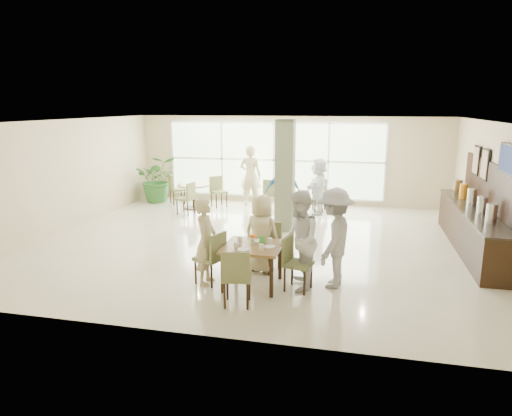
% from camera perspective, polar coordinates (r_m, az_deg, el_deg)
% --- Properties ---
extents(ground, '(10.00, 10.00, 0.00)m').
position_cam_1_polar(ground, '(10.73, 0.38, -4.30)').
color(ground, beige).
rests_on(ground, ground).
extents(room_shell, '(10.00, 10.00, 10.00)m').
position_cam_1_polar(room_shell, '(10.35, 0.40, 4.75)').
color(room_shell, white).
rests_on(room_shell, ground).
extents(window_bank, '(7.00, 0.04, 7.00)m').
position_cam_1_polar(window_bank, '(14.83, 2.24, 6.00)').
color(window_bank, silver).
rests_on(window_bank, ground).
extents(column, '(0.45, 0.45, 2.80)m').
position_cam_1_polar(column, '(11.49, 3.64, 4.00)').
color(column, '#626E4C').
rests_on(column, ground).
extents(main_table, '(1.00, 1.00, 0.75)m').
position_cam_1_polar(main_table, '(8.02, -0.43, -5.28)').
color(main_table, brown).
rests_on(main_table, ground).
extents(round_table_left, '(1.00, 1.00, 0.75)m').
position_cam_1_polar(round_table_left, '(14.24, -7.78, 2.15)').
color(round_table_left, brown).
rests_on(round_table_left, ground).
extents(round_table_right, '(1.05, 1.05, 0.75)m').
position_cam_1_polar(round_table_right, '(13.51, 4.49, 1.71)').
color(round_table_right, brown).
rests_on(round_table_right, ground).
extents(chairs_main_table, '(2.16, 2.16, 0.95)m').
position_cam_1_polar(chairs_main_table, '(8.07, -0.38, -6.59)').
color(chairs_main_table, olive).
rests_on(chairs_main_table, ground).
extents(chairs_table_left, '(2.08, 1.91, 0.95)m').
position_cam_1_polar(chairs_table_left, '(14.27, -7.77, 1.87)').
color(chairs_table_left, olive).
rests_on(chairs_table_left, ground).
extents(chairs_table_right, '(1.99, 1.74, 0.95)m').
position_cam_1_polar(chairs_table_right, '(13.52, 4.58, 1.33)').
color(chairs_table_right, olive).
rests_on(chairs_table_right, ground).
extents(tabletop_clutter, '(0.73, 0.75, 0.21)m').
position_cam_1_polar(tabletop_clutter, '(7.97, -0.25, -4.31)').
color(tabletop_clutter, white).
rests_on(tabletop_clutter, main_table).
extents(buffet_counter, '(0.64, 4.70, 1.95)m').
position_cam_1_polar(buffet_counter, '(11.12, 25.40, -1.99)').
color(buffet_counter, black).
rests_on(buffet_counter, ground).
extents(wall_tv, '(0.06, 1.00, 0.58)m').
position_cam_1_polar(wall_tv, '(9.85, 28.99, 5.36)').
color(wall_tv, black).
rests_on(wall_tv, ground).
extents(framed_art_a, '(0.05, 0.55, 0.70)m').
position_cam_1_polar(framed_art_a, '(11.42, 26.72, 4.89)').
color(framed_art_a, black).
rests_on(framed_art_a, ground).
extents(framed_art_b, '(0.05, 0.55, 0.70)m').
position_cam_1_polar(framed_art_b, '(12.19, 25.85, 5.39)').
color(framed_art_b, black).
rests_on(framed_art_b, ground).
extents(potted_plant, '(1.81, 1.81, 1.52)m').
position_cam_1_polar(potted_plant, '(15.41, -12.18, 3.58)').
color(potted_plant, '#2C6428').
rests_on(potted_plant, ground).
extents(teen_left, '(0.39, 0.58, 1.56)m').
position_cam_1_polar(teen_left, '(8.16, -6.27, -4.19)').
color(teen_left, '#CBB987').
rests_on(teen_left, ground).
extents(teen_far, '(0.82, 0.60, 1.51)m').
position_cam_1_polar(teen_far, '(8.69, 0.71, -3.23)').
color(teen_far, '#CBB987').
rests_on(teen_far, ground).
extents(teen_right, '(0.78, 0.94, 1.75)m').
position_cam_1_polar(teen_right, '(7.88, 5.36, -4.07)').
color(teen_right, white).
rests_on(teen_right, ground).
extents(teen_standing, '(0.86, 1.25, 1.77)m').
position_cam_1_polar(teen_standing, '(8.07, 9.73, -3.71)').
color(teen_standing, '#AAAAAD').
rests_on(teen_standing, ground).
extents(adult_a, '(1.01, 0.64, 1.63)m').
position_cam_1_polar(adult_a, '(12.57, 3.38, 2.05)').
color(adult_a, '#3F89BF').
rests_on(adult_a, ground).
extents(adult_b, '(0.72, 1.56, 1.65)m').
position_cam_1_polar(adult_b, '(13.48, 7.82, 2.74)').
color(adult_b, white).
rests_on(adult_b, ground).
extents(adult_standing, '(0.73, 0.51, 1.93)m').
position_cam_1_polar(adult_standing, '(14.41, -0.69, 4.06)').
color(adult_standing, '#CBB987').
rests_on(adult_standing, ground).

